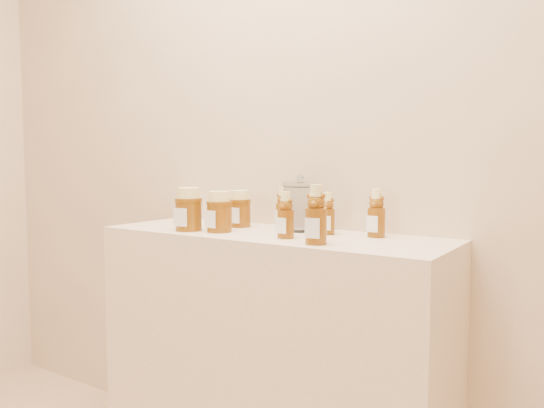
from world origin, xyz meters
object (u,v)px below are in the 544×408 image
Objects in this scene: bear_bottle_back_left at (283,205)px; bear_bottle_front_left at (286,212)px; display_table at (270,364)px; honey_jar_left at (189,209)px; glass_canister at (300,204)px.

bear_bottle_front_left is at bearing -67.27° from bear_bottle_back_left.
bear_bottle_back_left reaches higher than display_table.
display_table is at bearing 17.14° from honey_jar_left.
bear_bottle_back_left reaches higher than honey_jar_left.
display_table is at bearing -87.35° from bear_bottle_back_left.
glass_canister reaches higher than bear_bottle_back_left.
bear_bottle_front_left is (0.11, -0.07, 0.53)m from display_table.
display_table is 0.55m from bear_bottle_front_left.
display_table is 0.55m from glass_canister.
bear_bottle_front_left is 0.88× the size of glass_canister.
display_table is 0.55m from bear_bottle_back_left.
bear_bottle_back_left is at bearing 104.25° from display_table.
display_table is at bearing -119.86° from glass_canister.
bear_bottle_back_left is 1.11× the size of honey_jar_left.
glass_canister is at bearing 106.64° from bear_bottle_front_left.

